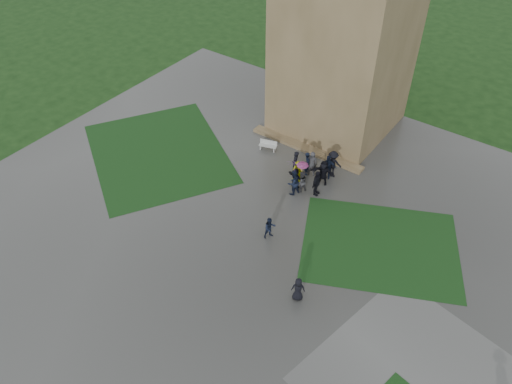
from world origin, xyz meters
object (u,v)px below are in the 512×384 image
Objects in this scene: tower at (350,9)px; pedestrian_near at (298,289)px; pedestrian_mid at (270,228)px; bench at (268,145)px.

pedestrian_near is at bearing -67.84° from tower.
pedestrian_near reaches higher than pedestrian_mid.
pedestrian_near is (8.81, -10.00, 0.38)m from bench.
bench is at bearing -76.68° from pedestrian_near.
pedestrian_near reaches higher than bench.
pedestrian_mid is at bearing -65.37° from pedestrian_near.
pedestrian_near is at bearing -65.72° from bench.
bench is at bearing 66.06° from pedestrian_mid.
pedestrian_mid is at bearing -78.09° from tower.
tower reaches higher than pedestrian_near.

